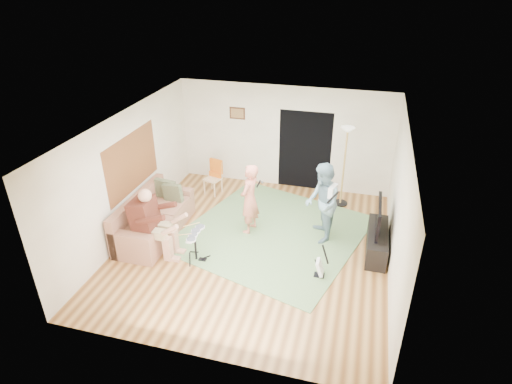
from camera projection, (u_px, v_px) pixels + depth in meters
floor at (254, 246)px, 9.06m from camera, size 6.00×6.00×0.00m
walls at (253, 190)px, 8.43m from camera, size 5.50×6.00×2.70m
ceiling at (253, 125)px, 7.79m from camera, size 6.00×6.00×0.00m
window_blinds at (132, 162)px, 9.13m from camera, size 0.00×2.05×2.05m
doorway at (305, 151)px, 10.99m from camera, size 2.10×0.00×2.10m
picture_frame at (237, 113)px, 11.00m from camera, size 0.42×0.03×0.32m
area_rug at (273, 232)px, 9.52m from camera, size 4.49×4.56×0.02m
sofa at (152, 221)px, 9.37m from camera, size 0.93×2.25×0.91m
drummer at (155, 230)px, 8.59m from camera, size 0.95×0.53×1.47m
drum_kit at (196, 247)px, 8.52m from camera, size 0.36×0.65×0.67m
singer at (250, 199)px, 9.23m from camera, size 0.49×0.65×1.61m
microphone at (259, 184)px, 9.00m from camera, size 0.06×0.06×0.24m
guitarist at (322, 203)px, 8.93m from camera, size 0.87×1.00×1.75m
guitar_held at (333, 191)px, 8.73m from camera, size 0.29×0.61×0.26m
guitar_spare at (320, 267)px, 8.10m from camera, size 0.26×0.23×0.73m
torchiere_lamp at (345, 153)px, 10.04m from camera, size 0.36×0.36×2.00m
dining_chair at (213, 181)px, 11.07m from camera, size 0.47×0.49×0.89m
tv_cabinet at (377, 242)px, 8.78m from camera, size 0.40×1.40×0.50m
television at (378, 216)px, 8.51m from camera, size 0.06×1.08×0.58m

